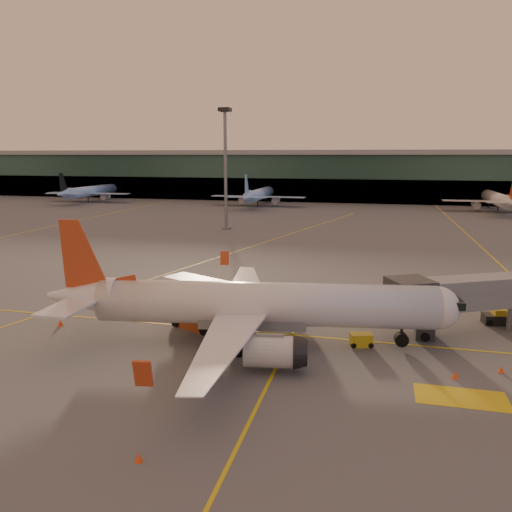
% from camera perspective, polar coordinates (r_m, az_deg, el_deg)
% --- Properties ---
extents(ground, '(600.00, 600.00, 0.00)m').
position_cam_1_polar(ground, '(42.20, -3.85, -10.74)').
color(ground, '#4C4F54').
rests_on(ground, ground).
extents(taxi_markings, '(100.12, 173.00, 0.01)m').
position_cam_1_polar(taxi_markings, '(85.43, 0.46, 0.73)').
color(taxi_markings, gold).
rests_on(taxi_markings, ground).
extents(terminal, '(400.00, 20.00, 17.60)m').
position_cam_1_polar(terminal, '(179.53, 10.06, 9.02)').
color(terminal, '#19382D').
rests_on(terminal, ground).
extents(mast_west_near, '(2.40, 2.40, 25.60)m').
position_cam_1_polar(mast_west_near, '(108.04, -3.51, 10.89)').
color(mast_west_near, slate).
rests_on(mast_west_near, ground).
extents(distant_aircraft_row, '(350.00, 34.00, 13.00)m').
position_cam_1_polar(distant_aircraft_row, '(156.01, 13.33, 5.31)').
color(distant_aircraft_row, '#96BDFB').
rests_on(distant_aircraft_row, ground).
extents(main_airplane, '(35.04, 31.75, 10.60)m').
position_cam_1_polar(main_airplane, '(42.34, -0.57, -5.68)').
color(main_airplane, silver).
rests_on(main_airplane, ground).
extents(catering_truck, '(6.53, 4.85, 4.66)m').
position_cam_1_polar(catering_truck, '(47.12, -6.82, -4.99)').
color(catering_truck, '#A24117').
rests_on(catering_truck, ground).
extents(gpu_cart, '(2.09, 1.55, 1.09)m').
position_cam_1_polar(gpu_cart, '(43.78, 11.93, -9.38)').
color(gpu_cart, gold).
rests_on(gpu_cart, ground).
extents(pushback_tug, '(3.08, 1.92, 1.50)m').
position_cam_1_polar(pushback_tug, '(53.52, 26.03, -6.37)').
color(pushback_tug, black).
rests_on(pushback_tug, ground).
extents(cone_nose, '(0.42, 0.42, 0.53)m').
position_cam_1_polar(cone_nose, '(42.25, 26.23, -11.55)').
color(cone_nose, '#ED450C').
rests_on(cone_nose, ground).
extents(cone_tail, '(0.49, 0.49, 0.62)m').
position_cam_1_polar(cone_tail, '(51.21, -21.46, -7.13)').
color(cone_tail, '#ED450C').
rests_on(cone_tail, ground).
extents(cone_wing_right, '(0.41, 0.41, 0.52)m').
position_cam_1_polar(cone_wing_right, '(29.09, -13.26, -21.50)').
color(cone_wing_right, '#ED450C').
rests_on(cone_wing_right, ground).
extents(cone_wing_left, '(0.48, 0.48, 0.61)m').
position_cam_1_polar(cone_wing_left, '(59.20, 1.31, -3.85)').
color(cone_wing_left, '#ED450C').
rests_on(cone_wing_left, ground).
extents(cone_fwd, '(0.44, 0.44, 0.56)m').
position_cam_1_polar(cone_fwd, '(39.92, 21.82, -12.50)').
color(cone_fwd, '#ED450C').
rests_on(cone_fwd, ground).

